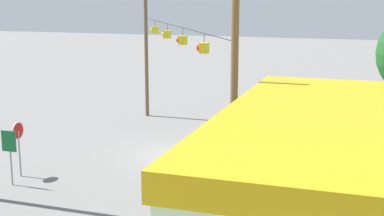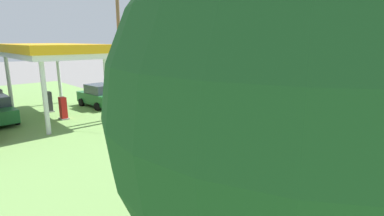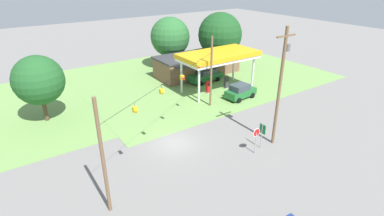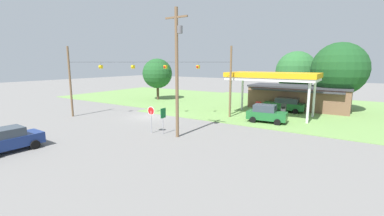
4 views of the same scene
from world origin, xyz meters
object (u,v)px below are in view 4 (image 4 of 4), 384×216
at_px(gas_station_store, 298,97).
at_px(gas_station_canopy, 272,77).
at_px(fuel_pump_far, 283,111).
at_px(car_on_crossroad, 8,139).
at_px(tree_far_back, 339,69).
at_px(utility_pole_main, 177,67).
at_px(fuel_pump_near, 258,108).
at_px(car_at_pumps_rear, 285,105).
at_px(route_sign, 163,116).
at_px(tree_behind_station, 296,71).
at_px(stop_sign_roadside, 151,114).
at_px(tree_west_verge, 157,74).
at_px(car_at_pumps_front, 266,113).

bearing_deg(gas_station_store, gas_station_canopy, -103.78).
height_order(fuel_pump_far, car_on_crossroad, car_on_crossroad).
xyz_separation_m(gas_station_canopy, tree_far_back, (6.49, 7.77, 0.84)).
relative_size(gas_station_canopy, utility_pole_main, 0.96).
xyz_separation_m(fuel_pump_near, car_at_pumps_rear, (2.38, 3.79, 0.19)).
bearing_deg(gas_station_store, fuel_pump_far, -91.73).
height_order(gas_station_store, tree_far_back, tree_far_back).
bearing_deg(utility_pole_main, gas_station_store, 74.21).
height_order(fuel_pump_far, utility_pole_main, utility_pole_main).
distance_m(gas_station_store, route_sign, 22.15).
xyz_separation_m(gas_station_store, tree_far_back, (4.72, 0.55, 3.96)).
bearing_deg(tree_behind_station, fuel_pump_far, -83.85).
xyz_separation_m(fuel_pump_far, tree_behind_station, (-1.37, 12.72, 4.37)).
height_order(route_sign, utility_pole_main, utility_pole_main).
xyz_separation_m(fuel_pump_far, route_sign, (-7.32, -13.61, 0.94)).
height_order(stop_sign_roadside, utility_pole_main, utility_pole_main).
xyz_separation_m(gas_station_store, stop_sign_roadside, (-8.65, -21.19, 0.15)).
xyz_separation_m(car_on_crossroad, tree_behind_station, (12.39, 36.22, 4.22)).
bearing_deg(fuel_pump_far, car_on_crossroad, -120.37).
relative_size(route_sign, tree_west_verge, 0.33).
bearing_deg(utility_pole_main, fuel_pump_near, 79.30).
relative_size(car_at_pumps_rear, tree_west_verge, 0.71).
bearing_deg(fuel_pump_far, stop_sign_roadside, -121.13).
bearing_deg(tree_behind_station, stop_sign_roadside, -104.82).
xyz_separation_m(fuel_pump_far, car_on_crossroad, (-13.76, -23.49, 0.15)).
distance_m(fuel_pump_near, fuel_pump_far, 3.10).
distance_m(gas_station_canopy, car_at_pumps_front, 5.41).
distance_m(gas_station_canopy, tree_far_back, 10.15).
bearing_deg(tree_behind_station, utility_pole_main, -99.28).
bearing_deg(route_sign, tree_west_verge, 131.76).
distance_m(tree_west_verge, tree_far_back, 27.84).
bearing_deg(car_at_pumps_front, tree_behind_station, 86.36).
height_order(fuel_pump_far, stop_sign_roadside, stop_sign_roadside).
bearing_deg(route_sign, car_at_pumps_front, 56.83).
bearing_deg(tree_far_back, car_on_crossroad, -120.88).
bearing_deg(fuel_pump_near, car_at_pumps_rear, 57.90).
xyz_separation_m(fuel_pump_far, tree_west_verge, (-22.55, 3.45, 3.85)).
bearing_deg(fuel_pump_far, car_at_pumps_front, -103.41).
bearing_deg(car_on_crossroad, fuel_pump_far, -28.25).
bearing_deg(car_at_pumps_front, fuel_pump_far, 71.33).
height_order(gas_station_canopy, utility_pole_main, utility_pole_main).
height_order(car_at_pumps_front, tree_behind_station, tree_behind_station).
height_order(gas_station_store, utility_pole_main, utility_pole_main).
relative_size(stop_sign_roadside, tree_far_back, 0.27).
bearing_deg(stop_sign_roadside, tree_west_verge, -50.97).
height_order(car_on_crossroad, utility_pole_main, utility_pole_main).
distance_m(fuel_pump_far, car_on_crossroad, 27.23).
bearing_deg(route_sign, car_at_pumps_rear, 69.24).
relative_size(tree_west_verge, tree_far_back, 0.79).
distance_m(stop_sign_roadside, tree_behind_station, 27.81).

